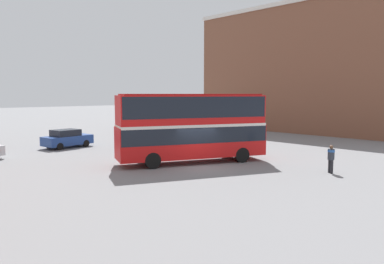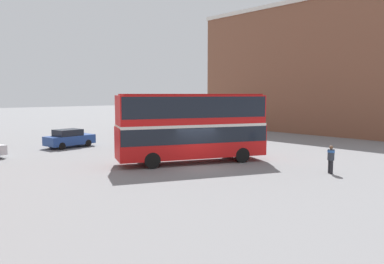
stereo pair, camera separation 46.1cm
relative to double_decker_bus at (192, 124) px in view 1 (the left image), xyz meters
The scene contains 5 objects.
ground_plane 3.09m from the double_decker_bus, 118.41° to the right, with size 240.00×240.00×0.00m, color slate.
building_row_right 28.47m from the double_decker_bus, 12.11° to the left, with size 10.73×30.27×15.94m.
double_decker_bus is the anchor object (origin of this frame).
pedestrian_foreground 9.24m from the double_decker_bus, 65.68° to the right, with size 0.57×0.57×1.71m.
parked_car_kerb_far 13.53m from the double_decker_bus, 103.12° to the left, with size 4.44×2.42×1.63m.
Camera 1 is at (-17.02, -17.47, 4.79)m, focal length 35.00 mm.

